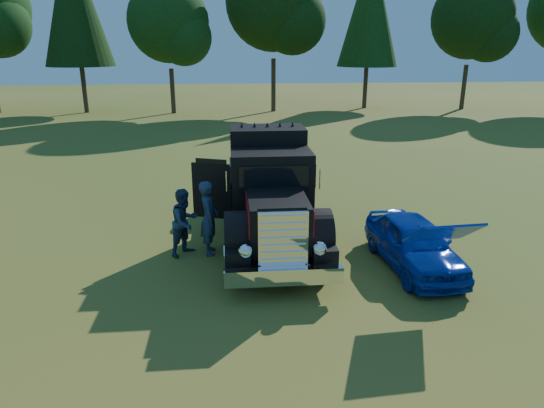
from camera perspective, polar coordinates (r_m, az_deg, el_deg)
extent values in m
plane|color=#355A1A|center=(11.17, -6.09, -9.36)|extent=(120.00, 120.00, 0.00)
cylinder|color=#2D2116|center=(42.05, -21.29, 13.18)|extent=(0.36, 0.36, 4.68)
cylinder|color=#2D2116|center=(39.79, -11.61, 12.88)|extent=(0.36, 0.36, 3.42)
sphere|color=black|center=(39.68, -12.11, 20.27)|extent=(6.08, 6.08, 6.08)
sphere|color=black|center=(38.78, -10.36, 18.74)|extent=(4.18, 4.18, 4.18)
cylinder|color=#2D2116|center=(40.20, 0.17, 13.81)|extent=(0.36, 0.36, 4.14)
sphere|color=black|center=(40.20, 0.18, 22.67)|extent=(7.36, 7.36, 7.36)
sphere|color=black|center=(39.36, 2.45, 20.73)|extent=(5.06, 5.06, 5.06)
cylinder|color=#2D2116|center=(43.13, 10.95, 14.03)|extent=(0.36, 0.36, 4.50)
cone|color=black|center=(43.14, 11.45, 21.82)|extent=(5.00, 5.00, 9.38)
cylinder|color=#2D2116|center=(44.64, 21.63, 12.66)|extent=(0.36, 0.36, 3.60)
sphere|color=black|center=(44.56, 22.48, 19.56)|extent=(6.40, 6.40, 6.40)
sphere|color=black|center=(44.36, 24.21, 17.80)|extent=(4.40, 4.40, 4.40)
cylinder|color=black|center=(11.31, -4.64, -5.85)|extent=(0.32, 1.10, 1.10)
cylinder|color=black|center=(11.51, 5.92, -5.45)|extent=(0.32, 1.10, 1.10)
cylinder|color=black|center=(15.82, -4.86, 1.23)|extent=(0.32, 1.10, 1.10)
cylinder|color=black|center=(15.96, 2.70, 1.43)|extent=(0.32, 1.10, 1.10)
cylinder|color=black|center=(15.82, -3.67, 1.27)|extent=(0.32, 1.10, 1.10)
cylinder|color=black|center=(15.92, 1.52, 1.40)|extent=(0.32, 1.10, 1.10)
cube|color=black|center=(13.74, -0.41, -1.03)|extent=(1.60, 6.40, 0.28)
cube|color=white|center=(10.24, 1.41, -8.49)|extent=(2.50, 0.22, 0.36)
cube|color=white|center=(10.22, 1.25, -4.23)|extent=(1.05, 0.30, 1.30)
cube|color=black|center=(11.17, 0.65, -1.95)|extent=(1.35, 1.80, 1.10)
cube|color=maroon|center=(11.06, -2.90, -1.08)|extent=(0.02, 1.80, 0.60)
cube|color=maroon|center=(11.19, 4.17, -0.87)|extent=(0.02, 1.80, 0.60)
cylinder|color=black|center=(11.15, -4.17, -3.96)|extent=(0.55, 1.24, 1.24)
cylinder|color=black|center=(11.33, 5.49, -3.62)|extent=(0.55, 1.24, 1.24)
sphere|color=white|center=(10.18, -3.11, -5.57)|extent=(0.32, 0.32, 0.32)
sphere|color=white|center=(10.34, 5.60, -5.24)|extent=(0.32, 0.32, 0.32)
cube|color=black|center=(12.56, -0.05, 1.55)|extent=(2.05, 1.30, 2.10)
cube|color=black|center=(11.78, 0.23, 2.95)|extent=(1.70, 0.05, 0.65)
cube|color=black|center=(13.75, -0.54, 3.90)|extent=(2.05, 1.30, 2.50)
cube|color=black|center=(15.55, -1.02, 2.53)|extent=(2.00, 2.00, 0.35)
cube|color=black|center=(13.00, -7.06, 1.53)|extent=(1.06, 0.42, 1.50)
cube|color=maroon|center=(13.09, -7.10, 0.96)|extent=(0.81, 0.30, 0.75)
imported|color=#0812B4|center=(12.18, 16.35, -4.44)|extent=(1.69, 3.69, 1.23)
cube|color=#0812B4|center=(10.35, 19.51, -3.23)|extent=(1.36, 1.02, 0.67)
imported|color=#21264E|center=(12.42, -7.43, -1.62)|extent=(0.49, 0.72, 1.93)
imported|color=#202D4C|center=(12.51, -10.20, -2.09)|extent=(1.05, 1.07, 1.74)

